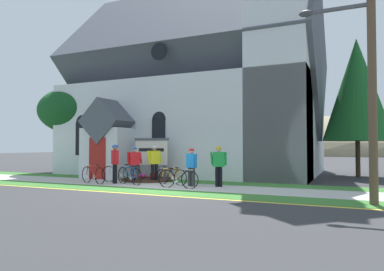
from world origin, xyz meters
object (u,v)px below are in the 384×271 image
cyclist_in_yellow_jersey (135,162)px  yard_deciduous_tree (78,111)px  bicycle_black (130,176)px  bicycle_silver (178,178)px  bicycle_orange (120,174)px  bicycle_yellow (93,175)px  cyclist_in_white_jersey (219,163)px  roadside_conifer (357,89)px  bicycle_blue (171,176)px  cyclist_in_red_jersey (154,161)px  church_sign (151,153)px  cyclist_in_orange_jersey (192,165)px  cyclist_in_green_jersey (115,161)px  utility_pole (368,47)px

cyclist_in_yellow_jersey → yard_deciduous_tree: size_ratio=0.30×
bicycle_black → yard_deciduous_tree: (-7.30, 4.79, 3.53)m
cyclist_in_yellow_jersey → bicycle_silver: bearing=-21.2°
bicycle_orange → bicycle_yellow: bicycle_yellow is taller
cyclist_in_white_jersey → cyclist_in_yellow_jersey: (-4.07, -0.01, -0.03)m
bicycle_yellow → roadside_conifer: 14.39m
bicycle_black → cyclist_in_white_jersey: cyclist_in_white_jersey is taller
bicycle_orange → cyclist_in_yellow_jersey: size_ratio=1.11×
bicycle_silver → cyclist_in_yellow_jersey: 2.99m
yard_deciduous_tree → bicycle_silver: bearing=-27.7°
bicycle_blue → cyclist_in_red_jersey: 1.52m
bicycle_blue → cyclist_in_red_jersey: cyclist_in_red_jersey is taller
church_sign → cyclist_in_red_jersey: size_ratio=1.22×
bicycle_black → bicycle_blue: bearing=19.0°
church_sign → bicycle_yellow: size_ratio=1.20×
cyclist_in_yellow_jersey → cyclist_in_orange_jersey: size_ratio=1.03×
bicycle_orange → cyclist_in_white_jersey: (4.85, 0.03, 0.58)m
bicycle_black → cyclist_in_green_jersey: cyclist_in_green_jersey is taller
cyclist_in_orange_jersey → roadside_conifer: (6.31, 7.75, 3.82)m
cyclist_in_yellow_jersey → cyclist_in_green_jersey: cyclist_in_green_jersey is taller
bicycle_blue → bicycle_yellow: (-3.43, -0.94, 0.03)m
cyclist_in_yellow_jersey → cyclist_in_orange_jersey: bearing=-6.4°
cyclist_in_white_jersey → cyclist_in_red_jersey: cyclist_in_red_jersey is taller
cyclist_in_green_jersey → cyclist_in_orange_jersey: cyclist_in_green_jersey is taller
church_sign → cyclist_in_green_jersey: bearing=-106.5°
yard_deciduous_tree → utility_pole: bearing=-21.0°
cyclist_in_orange_jersey → church_sign: bearing=149.2°
cyclist_in_yellow_jersey → bicycle_blue: bearing=-2.7°
bicycle_blue → church_sign: bearing=141.3°
church_sign → utility_pole: 10.65m
bicycle_blue → cyclist_in_red_jersey: (-1.22, 0.65, 0.63)m
bicycle_orange → bicycle_silver: bicycle_orange is taller
bicycle_silver → yard_deciduous_tree: bearing=152.3°
bicycle_blue → cyclist_in_white_jersey: size_ratio=1.02×
cyclist_in_yellow_jersey → cyclist_in_red_jersey: cyclist_in_red_jersey is taller
cyclist_in_orange_jersey → yard_deciduous_tree: (-10.10, 4.44, 3.01)m
cyclist_in_white_jersey → yard_deciduous_tree: 12.25m
bicycle_silver → cyclist_in_red_jersey: 2.66m
bicycle_silver → bicycle_blue: 1.26m
roadside_conifer → cyclist_in_yellow_jersey: bearing=-141.5°
roadside_conifer → yard_deciduous_tree: roadside_conifer is taller
bicycle_silver → bicycle_black: (-2.53, 0.37, 0.00)m
bicycle_blue → bicycle_orange: bearing=178.5°
cyclist_in_orange_jersey → bicycle_silver: bearing=-109.9°
cyclist_in_yellow_jersey → utility_pole: utility_pole is taller
church_sign → cyclist_in_red_jersey: 1.16m
church_sign → cyclist_in_orange_jersey: (2.97, -1.77, -0.42)m
bicycle_yellow → cyclist_in_orange_jersey: cyclist_in_orange_jersey is taller
cyclist_in_orange_jersey → cyclist_in_white_jersey: bearing=17.9°
utility_pole → yard_deciduous_tree: (-16.58, 6.37, -0.61)m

